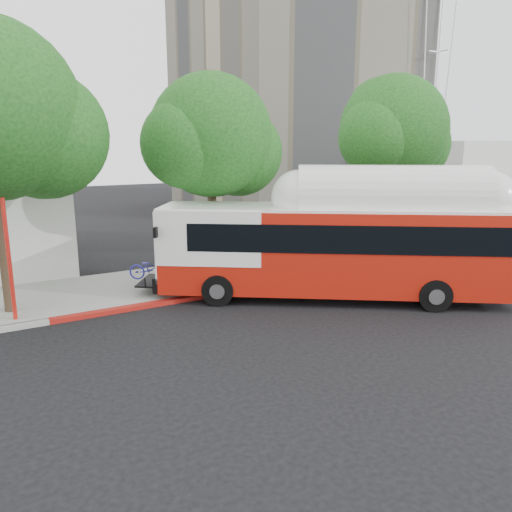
{
  "coord_description": "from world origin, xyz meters",
  "views": [
    {
      "loc": [
        -9.96,
        -12.93,
        5.77
      ],
      "look_at": [
        -0.63,
        3.0,
        1.62
      ],
      "focal_mm": 35.0,
      "sensor_mm": 36.0,
      "label": 1
    }
  ],
  "objects": [
    {
      "name": "ground",
      "position": [
        0.0,
        0.0,
        0.0
      ],
      "size": [
        120.0,
        120.0,
        0.0
      ],
      "primitive_type": "plane",
      "color": "black",
      "rests_on": "ground"
    },
    {
      "name": "sidewalk",
      "position": [
        0.0,
        6.5,
        0.07
      ],
      "size": [
        60.0,
        5.0,
        0.15
      ],
      "primitive_type": "cube",
      "color": "gray",
      "rests_on": "ground"
    },
    {
      "name": "curb_strip",
      "position": [
        0.0,
        3.9,
        0.07
      ],
      "size": [
        60.0,
        0.3,
        0.15
      ],
      "primitive_type": "cube",
      "color": "gray",
      "rests_on": "ground"
    },
    {
      "name": "red_curb_segment",
      "position": [
        -3.0,
        3.9,
        0.08
      ],
      "size": [
        10.0,
        0.32,
        0.16
      ],
      "primitive_type": "cube",
      "color": "maroon",
      "rests_on": "ground"
    },
    {
      "name": "street_tree_left",
      "position": [
        -8.53,
        5.56,
        6.6
      ],
      "size": [
        6.67,
        5.8,
        9.74
      ],
      "color": "#2D2116",
      "rests_on": "ground"
    },
    {
      "name": "street_tree_mid",
      "position": [
        -0.59,
        6.06,
        5.91
      ],
      "size": [
        5.75,
        5.0,
        8.62
      ],
      "color": "#2D2116",
      "rests_on": "ground"
    },
    {
      "name": "street_tree_right",
      "position": [
        9.44,
        5.86,
        6.26
      ],
      "size": [
        6.21,
        5.4,
        9.18
      ],
      "color": "#2D2116",
      "rests_on": "ground"
    },
    {
      "name": "apartment_tower",
      "position": [
        18.0,
        28.0,
        17.62
      ],
      "size": [
        18.0,
        18.0,
        37.0
      ],
      "color": "#9D9274",
      "rests_on": "ground"
    },
    {
      "name": "horizon_block",
      "position": [
        30.0,
        16.0,
        3.0
      ],
      "size": [
        20.0,
        12.0,
        6.0
      ],
      "primitive_type": "cube",
      "color": "silver",
      "rests_on": "ground"
    },
    {
      "name": "transit_bus",
      "position": [
        1.83,
        1.41,
        1.89
      ],
      "size": [
        12.53,
        9.78,
        4.04
      ],
      "rotation": [
        0.0,
        0.0,
        -0.61
      ],
      "color": "#B2190C",
      "rests_on": "ground"
    },
    {
      "name": "signal_pole",
      "position": [
        -8.93,
        4.49,
        2.42
      ],
      "size": [
        0.13,
        0.45,
        4.72
      ],
      "color": "red",
      "rests_on": "ground"
    }
  ]
}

